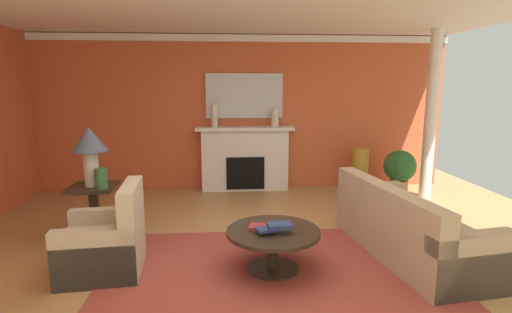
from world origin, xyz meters
The scene contains 20 objects.
ground_plane centered at (0.00, 0.00, 0.00)m, with size 9.45×9.45×0.00m, color tan.
wall_fireplace centered at (0.00, 3.32, 1.43)m, with size 7.87×0.12×2.86m, color #C65633.
crown_moulding centered at (0.00, 3.24, 2.78)m, with size 7.87×0.08×0.12m, color white.
area_rug centered at (0.27, -0.19, 0.01)m, with size 3.60×2.25×0.01m, color #993D33.
fireplace centered at (0.14, 3.11, 0.57)m, with size 1.80×0.35×1.20m.
mantel_mirror centered at (0.14, 3.23, 1.76)m, with size 1.42×0.04×0.82m, color silver.
sofa centered at (1.87, 0.06, 0.30)m, with size 1.19×2.21×0.85m.
armchair_near_window centered at (-1.49, -0.10, 0.31)m, with size 0.86×0.86×0.95m.
coffee_table centered at (0.27, -0.19, 0.34)m, with size 1.00×1.00×0.45m.
side_table centered at (-1.91, 0.87, 0.40)m, with size 0.56×0.56×0.70m.
table_lamp centered at (-1.91, 0.87, 1.22)m, with size 0.44×0.44×0.75m.
vase_tall_corner centered at (2.24, 2.81, 0.41)m, with size 0.31×0.31×0.83m, color #B7892D.
vase_on_side_table centered at (-1.76, 0.75, 0.83)m, with size 0.15×0.15×0.25m, color #33703D.
vase_mantel_right centered at (0.69, 3.06, 1.37)m, with size 0.14×0.14×0.34m, color beige.
vase_mantel_left centered at (-0.41, 3.06, 1.41)m, with size 0.12×0.12×0.42m, color beige.
book_red_cover centered at (0.15, -0.14, 0.47)m, with size 0.25×0.19×0.03m, color maroon.
book_art_folio centered at (0.19, -0.29, 0.50)m, with size 0.19×0.16×0.03m, color navy.
book_small_novel centered at (0.33, -0.29, 0.54)m, with size 0.24×0.17×0.05m, color navy.
potted_plant centered at (2.84, 2.46, 0.49)m, with size 0.56×0.56×0.83m.
column_white centered at (3.28, 2.37, 1.43)m, with size 0.20×0.20×2.86m, color white.
Camera 1 is at (-0.22, -4.16, 1.97)m, focal length 27.85 mm.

